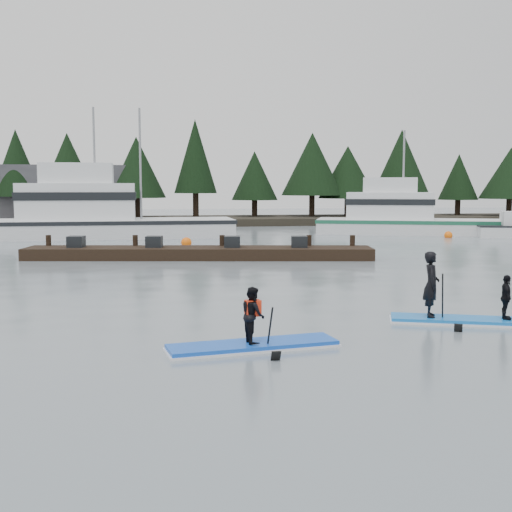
{
  "coord_description": "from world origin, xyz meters",
  "views": [
    {
      "loc": [
        -3.06,
        -13.28,
        3.21
      ],
      "look_at": [
        0.0,
        6.0,
        1.1
      ],
      "focal_mm": 45.0,
      "sensor_mm": 36.0,
      "label": 1
    }
  ],
  "objects": [
    {
      "name": "ground",
      "position": [
        0.0,
        0.0,
        0.0
      ],
      "size": [
        160.0,
        160.0,
        0.0
      ],
      "primitive_type": "plane",
      "color": "slate",
      "rests_on": "ground"
    },
    {
      "name": "far_shore",
      "position": [
        0.0,
        42.0,
        0.3
      ],
      "size": [
        70.0,
        8.0,
        0.6
      ],
      "primitive_type": "cube",
      "color": "#2D281E",
      "rests_on": "ground"
    },
    {
      "name": "treeline",
      "position": [
        0.0,
        42.0,
        0.0
      ],
      "size": [
        60.0,
        4.0,
        8.0
      ],
      "primitive_type": null,
      "color": "black",
      "rests_on": "ground"
    },
    {
      "name": "waterfront_building",
      "position": [
        -14.0,
        44.0,
        2.5
      ],
      "size": [
        18.0,
        6.0,
        5.0
      ],
      "primitive_type": "cube",
      "color": "#4C4C51",
      "rests_on": "ground"
    },
    {
      "name": "fishing_boat_large",
      "position": [
        -6.43,
        28.48,
        0.68
      ],
      "size": [
        15.83,
        4.69,
        9.1
      ],
      "rotation": [
        0.0,
        0.0,
        0.02
      ],
      "color": "silver",
      "rests_on": "ground"
    },
    {
      "name": "fishing_boat_medium",
      "position": [
        14.0,
        28.48,
        0.54
      ],
      "size": [
        13.26,
        7.75,
        7.84
      ],
      "rotation": [
        0.0,
        0.0,
        -0.34
      ],
      "color": "silver",
      "rests_on": "ground"
    },
    {
      "name": "floating_dock",
      "position": [
        -1.11,
        15.35,
        0.26
      ],
      "size": [
        15.59,
        4.5,
        0.52
      ],
      "primitive_type": "cube",
      "rotation": [
        0.0,
        0.0,
        -0.16
      ],
      "color": "black",
      "rests_on": "ground"
    },
    {
      "name": "buoy_b",
      "position": [
        -1.34,
        22.0,
        0.0
      ],
      "size": [
        0.58,
        0.58,
        0.58
      ],
      "primitive_type": "sphere",
      "color": "#FF650C",
      "rests_on": "ground"
    },
    {
      "name": "buoy_c",
      "position": [
        15.35,
        24.85,
        0.0
      ],
      "size": [
        0.52,
        0.52,
        0.52
      ],
      "primitive_type": "sphere",
      "color": "#FF650C",
      "rests_on": "ground"
    },
    {
      "name": "paddleboard_solo",
      "position": [
        -1.16,
        -0.93,
        0.34
      ],
      "size": [
        3.49,
        1.35,
        1.75
      ],
      "rotation": [
        0.0,
        0.0,
        0.16
      ],
      "color": "blue",
      "rests_on": "ground"
    },
    {
      "name": "paddleboard_duo",
      "position": [
        4.05,
        0.73,
        0.51
      ],
      "size": [
        3.5,
        1.93,
        2.22
      ],
      "rotation": [
        0.0,
        0.0,
        -0.34
      ],
      "color": "blue",
      "rests_on": "ground"
    }
  ]
}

